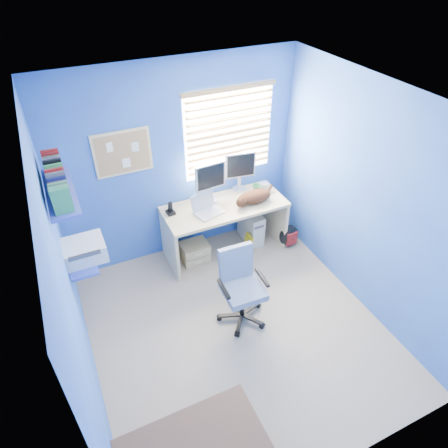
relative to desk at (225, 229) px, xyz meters
name	(u,v)px	position (x,y,z in m)	size (l,w,h in m)	color
floor	(236,328)	(-0.44, -1.26, -0.37)	(3.00, 3.20, 0.00)	tan
ceiling	(243,108)	(-0.44, -1.26, 2.13)	(3.00, 3.20, 0.00)	white
wall_back	(180,164)	(-0.44, 0.34, 0.88)	(3.00, 0.01, 2.50)	#2D4CB4
wall_front	(354,388)	(-0.44, -2.86, 0.88)	(3.00, 0.01, 2.50)	#2D4CB4
wall_left	(69,291)	(-1.94, -1.26, 0.88)	(0.01, 3.20, 2.50)	#2D4CB4
wall_right	(368,202)	(1.06, -1.26, 0.88)	(0.01, 3.20, 2.50)	#2D4CB4
desk	(225,229)	(0.00, 0.00, 0.00)	(1.56, 0.65, 0.74)	tan
laptop	(209,206)	(-0.25, -0.07, 0.48)	(0.33, 0.26, 0.22)	silver
monitor_left	(210,183)	(-0.12, 0.17, 0.64)	(0.40, 0.12, 0.54)	silver
monitor_right	(239,171)	(0.33, 0.26, 0.64)	(0.40, 0.12, 0.54)	silver
phone	(170,208)	(-0.68, 0.11, 0.45)	(0.09, 0.11, 0.17)	black
mug	(257,188)	(0.51, 0.12, 0.42)	(0.10, 0.09, 0.10)	#348A4B
cd_spindle	(264,185)	(0.66, 0.16, 0.41)	(0.13, 0.13, 0.07)	silver
cat	(255,197)	(0.38, -0.09, 0.45)	(0.44, 0.23, 0.16)	black
tower_pc	(251,226)	(0.43, 0.07, -0.14)	(0.19, 0.44, 0.45)	beige
drawer_boxes	(195,252)	(-0.44, -0.01, -0.23)	(0.35, 0.28, 0.27)	tan
yellow_book	(248,243)	(0.29, -0.13, -0.25)	(0.03, 0.17, 0.24)	yellow
backpack	(289,235)	(0.84, -0.26, -0.21)	(0.27, 0.21, 0.32)	black
office_chair	(241,295)	(-0.32, -1.10, -0.04)	(0.53, 0.53, 0.88)	black
window_blinds	(229,133)	(0.21, 0.31, 1.18)	(1.15, 0.05, 1.10)	white
corkboard	(123,153)	(-1.09, 0.33, 1.18)	(0.64, 0.02, 0.52)	tan
wall_shelves	(70,217)	(-1.80, -0.51, 1.06)	(0.42, 0.90, 1.05)	#3C4EC1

